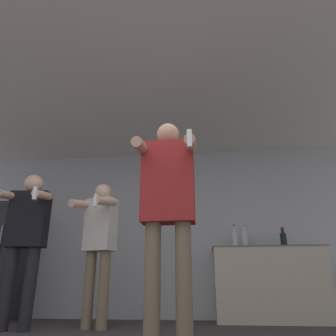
{
  "coord_description": "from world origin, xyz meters",
  "views": [
    {
      "loc": [
        0.62,
        -1.87,
        0.41
      ],
      "look_at": [
        0.33,
        0.68,
        1.36
      ],
      "focal_mm": 35.0,
      "sensor_mm": 36.0,
      "label": 1
    }
  ],
  "objects": [
    {
      "name": "bottle_brown_liquor",
      "position": [
        1.04,
        2.94,
        1.08
      ],
      "size": [
        0.08,
        0.08,
        0.35
      ],
      "color": "silver",
      "rests_on": "counter"
    },
    {
      "name": "bottle_amber_bourbon",
      "position": [
        1.72,
        2.94,
        1.07
      ],
      "size": [
        0.09,
        0.09,
        0.3
      ],
      "color": "black",
      "rests_on": "counter"
    },
    {
      "name": "person_man_side",
      "position": [
        -1.4,
        1.66,
        1.0
      ],
      "size": [
        0.53,
        0.54,
        1.71
      ],
      "color": "black",
      "rests_on": "ground_plane"
    },
    {
      "name": "person_woman_foreground",
      "position": [
        0.33,
        0.67,
        1.06
      ],
      "size": [
        0.49,
        0.45,
        1.77
      ],
      "color": "#75664C",
      "rests_on": "ground_plane"
    },
    {
      "name": "ceiling_slab",
      "position": [
        0.0,
        1.6,
        2.57
      ],
      "size": [
        7.0,
        3.72,
        0.05
      ],
      "color": "silver",
      "rests_on": "wall_back"
    },
    {
      "name": "counter",
      "position": [
        1.45,
        2.88,
        0.47
      ],
      "size": [
        1.47,
        0.66,
        0.95
      ],
      "color": "#BCB29E",
      "rests_on": "ground_plane"
    },
    {
      "name": "bottle_tall_gin",
      "position": [
        1.18,
        2.94,
        1.08
      ],
      "size": [
        0.08,
        0.08,
        0.34
      ],
      "color": "silver",
      "rests_on": "counter"
    },
    {
      "name": "person_spectator_back",
      "position": [
        -0.62,
        1.91,
        0.98
      ],
      "size": [
        0.52,
        0.57,
        1.64
      ],
      "color": "#75664C",
      "rests_on": "ground_plane"
    },
    {
      "name": "wall_back",
      "position": [
        0.0,
        3.23,
        1.27
      ],
      "size": [
        7.0,
        0.06,
        2.55
      ],
      "color": "#B2B7BC",
      "rests_on": "ground_plane"
    }
  ]
}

